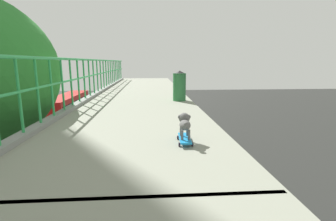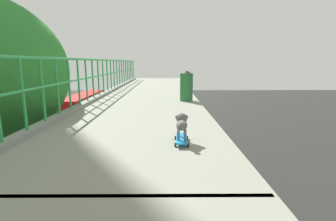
{
  "view_description": "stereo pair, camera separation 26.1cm",
  "coord_description": "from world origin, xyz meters",
  "px_view_note": "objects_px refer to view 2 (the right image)",
  "views": [
    {
      "loc": [
        1.7,
        -1.93,
        7.01
      ],
      "look_at": [
        1.99,
        2.13,
        6.2
      ],
      "focal_mm": 26.17,
      "sensor_mm": 36.0,
      "label": 1
    },
    {
      "loc": [
        1.96,
        -1.94,
        7.01
      ],
      "look_at": [
        1.99,
        2.13,
        6.2
      ],
      "focal_mm": 26.17,
      "sensor_mm": 36.0,
      "label": 2
    }
  ],
  "objects_px": {
    "car_silver_fifth": "(45,181)",
    "city_bus": "(83,105)",
    "toy_skateboard": "(182,139)",
    "small_dog": "(182,123)",
    "car_red_taxi_sixth": "(13,158)",
    "litter_bin": "(186,85)"
  },
  "relations": [
    {
      "from": "car_silver_fifth",
      "to": "litter_bin",
      "type": "bearing_deg",
      "value": -35.08
    },
    {
      "from": "small_dog",
      "to": "litter_bin",
      "type": "xyz_separation_m",
      "value": [
        0.37,
        3.87,
        0.17
      ]
    },
    {
      "from": "city_bus",
      "to": "small_dog",
      "type": "relative_size",
      "value": 27.22
    },
    {
      "from": "toy_skateboard",
      "to": "small_dog",
      "type": "bearing_deg",
      "value": 86.96
    },
    {
      "from": "toy_skateboard",
      "to": "small_dog",
      "type": "xyz_separation_m",
      "value": [
        0.0,
        0.03,
        0.23
      ]
    },
    {
      "from": "city_bus",
      "to": "car_red_taxi_sixth",
      "type": "bearing_deg",
      "value": -89.36
    },
    {
      "from": "car_red_taxi_sixth",
      "to": "city_bus",
      "type": "xyz_separation_m",
      "value": [
        -0.16,
        14.64,
        1.01
      ]
    },
    {
      "from": "car_red_taxi_sixth",
      "to": "litter_bin",
      "type": "distance_m",
      "value": 14.64
    },
    {
      "from": "car_silver_fifth",
      "to": "car_red_taxi_sixth",
      "type": "height_order",
      "value": "car_red_taxi_sixth"
    },
    {
      "from": "car_red_taxi_sixth",
      "to": "toy_skateboard",
      "type": "height_order",
      "value": "toy_skateboard"
    },
    {
      "from": "car_silver_fifth",
      "to": "toy_skateboard",
      "type": "height_order",
      "value": "toy_skateboard"
    },
    {
      "from": "toy_skateboard",
      "to": "car_red_taxi_sixth",
      "type": "bearing_deg",
      "value": 130.89
    },
    {
      "from": "litter_bin",
      "to": "small_dog",
      "type": "bearing_deg",
      "value": -95.51
    },
    {
      "from": "car_silver_fifth",
      "to": "toy_skateboard",
      "type": "xyz_separation_m",
      "value": [
        6.85,
        -8.97,
        5.27
      ]
    },
    {
      "from": "small_dog",
      "to": "litter_bin",
      "type": "height_order",
      "value": "litter_bin"
    },
    {
      "from": "car_red_taxi_sixth",
      "to": "toy_skateboard",
      "type": "xyz_separation_m",
      "value": [
        10.43,
        -12.04,
        5.19
      ]
    },
    {
      "from": "car_silver_fifth",
      "to": "city_bus",
      "type": "distance_m",
      "value": 18.14
    },
    {
      "from": "car_silver_fifth",
      "to": "small_dog",
      "type": "height_order",
      "value": "small_dog"
    },
    {
      "from": "car_red_taxi_sixth",
      "to": "small_dog",
      "type": "xyz_separation_m",
      "value": [
        10.43,
        -12.01,
        5.42
      ]
    },
    {
      "from": "city_bus",
      "to": "toy_skateboard",
      "type": "height_order",
      "value": "toy_skateboard"
    },
    {
      "from": "city_bus",
      "to": "small_dog",
      "type": "distance_m",
      "value": 29.01
    },
    {
      "from": "car_red_taxi_sixth",
      "to": "litter_bin",
      "type": "relative_size",
      "value": 4.56
    }
  ]
}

